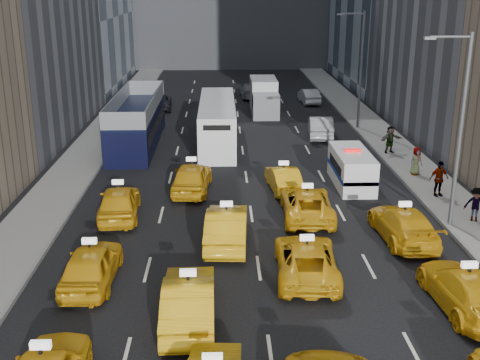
% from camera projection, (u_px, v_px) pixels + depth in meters
% --- Properties ---
extents(sidewalk_west, '(3.00, 90.00, 0.15)m').
position_uv_depth(sidewalk_west, '(86.00, 154.00, 40.18)').
color(sidewalk_west, gray).
rests_on(sidewalk_west, ground).
extents(sidewalk_east, '(3.00, 90.00, 0.15)m').
position_uv_depth(sidewalk_east, '(397.00, 152.00, 40.82)').
color(sidewalk_east, gray).
rests_on(sidewalk_east, ground).
extents(curb_west, '(0.15, 90.00, 0.18)m').
position_uv_depth(curb_west, '(108.00, 154.00, 40.22)').
color(curb_west, slate).
rests_on(curb_west, ground).
extents(curb_east, '(0.15, 90.00, 0.18)m').
position_uv_depth(curb_east, '(376.00, 152.00, 40.77)').
color(curb_east, slate).
rests_on(curb_east, ground).
extents(streetlight_near, '(2.15, 0.22, 9.00)m').
position_uv_depth(streetlight_near, '(458.00, 125.00, 26.93)').
color(streetlight_near, '#595B60').
rests_on(streetlight_near, ground).
extents(streetlight_far, '(2.15, 0.22, 9.00)m').
position_uv_depth(streetlight_far, '(360.00, 66.00, 45.91)').
color(streetlight_far, '#595B60').
rests_on(streetlight_far, ground).
extents(taxi_8, '(1.92, 4.59, 1.55)m').
position_uv_depth(taxi_8, '(91.00, 265.00, 22.90)').
color(taxi_8, gold).
rests_on(taxi_8, ground).
extents(taxi_9, '(1.80, 4.95, 1.62)m').
position_uv_depth(taxi_9, '(189.00, 300.00, 20.28)').
color(taxi_9, gold).
rests_on(taxi_9, ground).
extents(taxi_10, '(2.62, 5.19, 1.41)m').
position_uv_depth(taxi_10, '(306.00, 259.00, 23.52)').
color(taxi_10, gold).
rests_on(taxi_10, ground).
extents(taxi_11, '(2.36, 5.22, 1.48)m').
position_uv_depth(taxi_11, '(466.00, 290.00, 21.13)').
color(taxi_11, gold).
rests_on(taxi_11, ground).
extents(taxi_12, '(2.25, 4.85, 1.61)m').
position_uv_depth(taxi_12, '(119.00, 202.00, 29.38)').
color(taxi_12, gold).
rests_on(taxi_12, ground).
extents(taxi_13, '(2.02, 5.11, 1.65)m').
position_uv_depth(taxi_13, '(227.00, 226.00, 26.39)').
color(taxi_13, gold).
rests_on(taxi_13, ground).
extents(taxi_14, '(2.57, 5.22, 1.43)m').
position_uv_depth(taxi_14, '(307.00, 204.00, 29.39)').
color(taxi_14, gold).
rests_on(taxi_14, ground).
extents(taxi_15, '(2.36, 5.23, 1.49)m').
position_uv_depth(taxi_15, '(403.00, 224.00, 26.82)').
color(taxi_15, gold).
rests_on(taxi_15, ground).
extents(taxi_16, '(2.30, 4.97, 1.65)m').
position_uv_depth(taxi_16, '(192.00, 177.00, 33.03)').
color(taxi_16, gold).
rests_on(taxi_16, ground).
extents(taxi_17, '(1.84, 4.24, 1.36)m').
position_uv_depth(taxi_17, '(283.00, 178.00, 33.29)').
color(taxi_17, gold).
rests_on(taxi_17, ground).
extents(nypd_van, '(2.14, 5.01, 2.11)m').
position_uv_depth(nypd_van, '(352.00, 169.00, 34.07)').
color(nypd_van, white).
rests_on(nypd_van, ground).
extents(double_decker, '(3.04, 12.26, 3.55)m').
position_uv_depth(double_decker, '(137.00, 120.00, 42.42)').
color(double_decker, black).
rests_on(double_decker, ground).
extents(city_bus, '(3.56, 11.92, 3.03)m').
position_uv_depth(city_bus, '(217.00, 123.00, 42.88)').
color(city_bus, white).
rests_on(city_bus, ground).
extents(box_truck, '(2.89, 6.68, 2.96)m').
position_uv_depth(box_truck, '(264.00, 97.00, 52.75)').
color(box_truck, silver).
rests_on(box_truck, ground).
extents(misc_car_0, '(2.20, 4.99, 1.59)m').
position_uv_depth(misc_car_0, '(321.00, 127.00, 44.71)').
color(misc_car_0, '#94989B').
rests_on(misc_car_0, ground).
extents(misc_car_1, '(2.59, 5.06, 1.37)m').
position_uv_depth(misc_car_1, '(159.00, 102.00, 54.68)').
color(misc_car_1, black).
rests_on(misc_car_1, ground).
extents(misc_car_2, '(2.18, 5.18, 1.49)m').
position_uv_depth(misc_car_2, '(251.00, 90.00, 60.17)').
color(misc_car_2, slate).
rests_on(misc_car_2, ground).
extents(misc_car_3, '(1.99, 4.58, 1.54)m').
position_uv_depth(misc_car_3, '(219.00, 94.00, 57.84)').
color(misc_car_3, black).
rests_on(misc_car_3, ground).
extents(misc_car_4, '(1.76, 4.34, 1.40)m').
position_uv_depth(misc_car_4, '(309.00, 96.00, 57.35)').
color(misc_car_4, '#B3B5BC').
rests_on(misc_car_4, ground).
extents(pedestrian_2, '(1.16, 0.80, 1.66)m').
position_uv_depth(pedestrian_2, '(476.00, 204.00, 28.54)').
color(pedestrian_2, gray).
rests_on(pedestrian_2, sidewalk_east).
extents(pedestrian_3, '(1.22, 0.77, 1.92)m').
position_uv_depth(pedestrian_3, '(439.00, 179.00, 31.87)').
color(pedestrian_3, gray).
rests_on(pedestrian_3, sidewalk_east).
extents(pedestrian_4, '(0.92, 0.72, 1.65)m').
position_uv_depth(pedestrian_4, '(416.00, 161.00, 35.53)').
color(pedestrian_4, gray).
rests_on(pedestrian_4, sidewalk_east).
extents(pedestrian_5, '(1.73, 1.07, 1.80)m').
position_uv_depth(pedestrian_5, '(390.00, 140.00, 40.05)').
color(pedestrian_5, gray).
rests_on(pedestrian_5, sidewalk_east).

